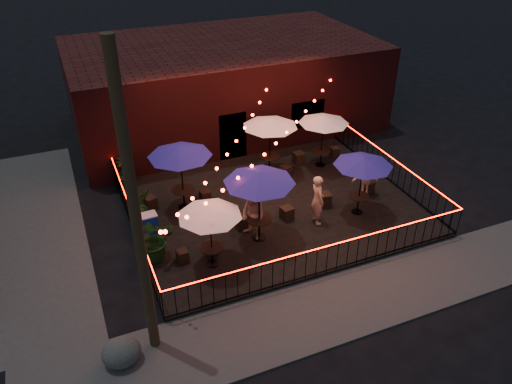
{
  "coord_description": "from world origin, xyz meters",
  "views": [
    {
      "loc": [
        -6.42,
        -11.84,
        10.27
      ],
      "look_at": [
        -0.84,
        1.5,
        1.23
      ],
      "focal_mm": 35.0,
      "sensor_mm": 36.0,
      "label": 1
    }
  ],
  "objects_px": {
    "cafe_table_3": "(270,123)",
    "boulder": "(121,352)",
    "cafe_table_0": "(210,212)",
    "cafe_table_1": "(180,152)",
    "utility_pole": "(136,219)",
    "cafe_table_5": "(324,120)",
    "cooler": "(149,224)",
    "cafe_table_2": "(259,178)",
    "cafe_table_4": "(363,162)"
  },
  "relations": [
    {
      "from": "cafe_table_0",
      "to": "cafe_table_4",
      "type": "bearing_deg",
      "value": 7.22
    },
    {
      "from": "cooler",
      "to": "cafe_table_0",
      "type": "bearing_deg",
      "value": -61.26
    },
    {
      "from": "cafe_table_3",
      "to": "cafe_table_4",
      "type": "height_order",
      "value": "cafe_table_3"
    },
    {
      "from": "utility_pole",
      "to": "cafe_table_1",
      "type": "bearing_deg",
      "value": 67.13
    },
    {
      "from": "cafe_table_3",
      "to": "cooler",
      "type": "height_order",
      "value": "cafe_table_3"
    },
    {
      "from": "utility_pole",
      "to": "cafe_table_0",
      "type": "height_order",
      "value": "utility_pole"
    },
    {
      "from": "cafe_table_5",
      "to": "boulder",
      "type": "height_order",
      "value": "cafe_table_5"
    },
    {
      "from": "cafe_table_3",
      "to": "cafe_table_5",
      "type": "relative_size",
      "value": 0.93
    },
    {
      "from": "cafe_table_1",
      "to": "cooler",
      "type": "distance_m",
      "value": 2.64
    },
    {
      "from": "cafe_table_5",
      "to": "boulder",
      "type": "xyz_separation_m",
      "value": [
        -9.41,
        -6.87,
        -1.83
      ]
    },
    {
      "from": "cafe_table_0",
      "to": "cafe_table_3",
      "type": "bearing_deg",
      "value": 49.09
    },
    {
      "from": "cafe_table_4",
      "to": "cafe_table_5",
      "type": "distance_m",
      "value": 3.62
    },
    {
      "from": "cafe_table_1",
      "to": "cafe_table_4",
      "type": "relative_size",
      "value": 1.12
    },
    {
      "from": "cafe_table_2",
      "to": "cooler",
      "type": "distance_m",
      "value": 4.16
    },
    {
      "from": "utility_pole",
      "to": "cafe_table_3",
      "type": "relative_size",
      "value": 3.34
    },
    {
      "from": "cafe_table_0",
      "to": "cafe_table_2",
      "type": "xyz_separation_m",
      "value": [
        1.86,
        0.68,
        0.35
      ]
    },
    {
      "from": "cafe_table_4",
      "to": "cooler",
      "type": "height_order",
      "value": "cafe_table_4"
    },
    {
      "from": "cafe_table_0",
      "to": "cafe_table_1",
      "type": "bearing_deg",
      "value": 88.82
    },
    {
      "from": "boulder",
      "to": "cafe_table_3",
      "type": "bearing_deg",
      "value": 44.81
    },
    {
      "from": "cafe_table_1",
      "to": "cafe_table_3",
      "type": "distance_m",
      "value": 4.07
    },
    {
      "from": "cafe_table_4",
      "to": "cafe_table_5",
      "type": "height_order",
      "value": "cafe_table_4"
    },
    {
      "from": "utility_pole",
      "to": "cafe_table_5",
      "type": "xyz_separation_m",
      "value": [
        8.54,
        6.62,
        -1.8
      ]
    },
    {
      "from": "cafe_table_3",
      "to": "cafe_table_4",
      "type": "xyz_separation_m",
      "value": [
        1.73,
        -3.86,
        -0.13
      ]
    },
    {
      "from": "utility_pole",
      "to": "cafe_table_2",
      "type": "bearing_deg",
      "value": 35.38
    },
    {
      "from": "cafe_table_0",
      "to": "cafe_table_3",
      "type": "height_order",
      "value": "cafe_table_3"
    },
    {
      "from": "cafe_table_4",
      "to": "boulder",
      "type": "height_order",
      "value": "cafe_table_4"
    },
    {
      "from": "cafe_table_4",
      "to": "boulder",
      "type": "bearing_deg",
      "value": -159.79
    },
    {
      "from": "cooler",
      "to": "utility_pole",
      "type": "bearing_deg",
      "value": -104.13
    },
    {
      "from": "cafe_table_0",
      "to": "cafe_table_1",
      "type": "xyz_separation_m",
      "value": [
        0.07,
        3.43,
        0.3
      ]
    },
    {
      "from": "cafe_table_4",
      "to": "boulder",
      "type": "distance_m",
      "value": 9.69
    },
    {
      "from": "cafe_table_5",
      "to": "cooler",
      "type": "distance_m",
      "value": 8.06
    },
    {
      "from": "cafe_table_0",
      "to": "cooler",
      "type": "relative_size",
      "value": 2.98
    },
    {
      "from": "utility_pole",
      "to": "cafe_table_3",
      "type": "bearing_deg",
      "value": 47.48
    },
    {
      "from": "utility_pole",
      "to": "cafe_table_0",
      "type": "relative_size",
      "value": 3.48
    },
    {
      "from": "cafe_table_1",
      "to": "cafe_table_3",
      "type": "xyz_separation_m",
      "value": [
        3.9,
        1.16,
        -0.08
      ]
    },
    {
      "from": "cafe_table_0",
      "to": "cafe_table_3",
      "type": "relative_size",
      "value": 0.96
    },
    {
      "from": "utility_pole",
      "to": "cafe_table_4",
      "type": "xyz_separation_m",
      "value": [
        8.05,
        3.03,
        -1.8
      ]
    },
    {
      "from": "cafe_table_2",
      "to": "cafe_table_3",
      "type": "relative_size",
      "value": 1.19
    },
    {
      "from": "utility_pole",
      "to": "cafe_table_1",
      "type": "relative_size",
      "value": 2.83
    },
    {
      "from": "cafe_table_5",
      "to": "cafe_table_4",
      "type": "bearing_deg",
      "value": -97.67
    },
    {
      "from": "cooler",
      "to": "cafe_table_3",
      "type": "bearing_deg",
      "value": 19.47
    },
    {
      "from": "cafe_table_3",
      "to": "boulder",
      "type": "relative_size",
      "value": 2.56
    },
    {
      "from": "cafe_table_3",
      "to": "cafe_table_2",
      "type": "bearing_deg",
      "value": -118.43
    },
    {
      "from": "cafe_table_1",
      "to": "cafe_table_5",
      "type": "height_order",
      "value": "cafe_table_1"
    },
    {
      "from": "cafe_table_4",
      "to": "utility_pole",
      "type": "bearing_deg",
      "value": -159.36
    },
    {
      "from": "cafe_table_4",
      "to": "cafe_table_5",
      "type": "bearing_deg",
      "value": 82.33
    },
    {
      "from": "cafe_table_3",
      "to": "cafe_table_0",
      "type": "bearing_deg",
      "value": -130.91
    },
    {
      "from": "cafe_table_0",
      "to": "boulder",
      "type": "bearing_deg",
      "value": -141.5
    },
    {
      "from": "cooler",
      "to": "boulder",
      "type": "xyz_separation_m",
      "value": [
        -1.77,
        -4.89,
        -0.18
      ]
    },
    {
      "from": "cafe_table_2",
      "to": "cooler",
      "type": "height_order",
      "value": "cafe_table_2"
    }
  ]
}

